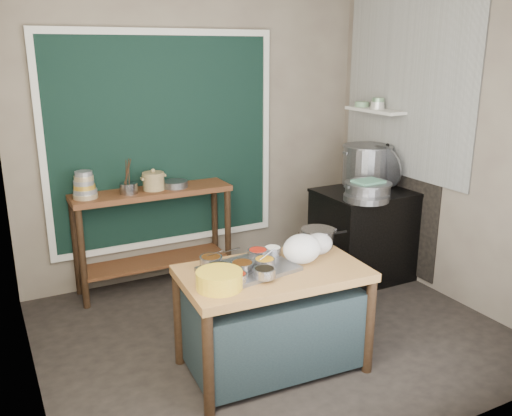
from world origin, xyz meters
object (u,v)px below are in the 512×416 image
steamer (368,190)px  condiment_tray (249,269)px  yellow_basin (219,280)px  ceramic_crock (154,182)px  prep_table (273,319)px  back_counter (154,239)px  saucepan (317,238)px  stock_pot (367,165)px  utensil_cup (129,188)px  stove_block (365,236)px

steamer → condiment_tray: bearing=-155.1°
yellow_basin → ceramic_crock: bearing=85.2°
prep_table → condiment_tray: bearing=162.6°
condiment_tray → steamer: 1.76m
prep_table → back_counter: bearing=103.7°
steamer → saucepan: bearing=-148.4°
prep_table → back_counter: (-0.31, 1.72, 0.10)m
ceramic_crock → stock_pot: (2.03, -0.50, 0.06)m
saucepan → condiment_tray: bearing=-163.4°
prep_table → stock_pot: bearing=38.3°
condiment_tray → stock_pot: (1.89, 1.15, 0.31)m
saucepan → utensil_cup: 1.79m
saucepan → ceramic_crock: 1.69m
prep_table → condiment_tray: condiment_tray is taller
condiment_tray → saucepan: 0.69m
saucepan → ceramic_crock: size_ratio=1.23×
stove_block → stock_pot: size_ratio=1.79×
back_counter → steamer: 2.03m
prep_table → ceramic_crock: (-0.29, 1.71, 0.65)m
yellow_basin → steamer: size_ratio=0.67×
condiment_tray → utensil_cup: size_ratio=3.76×
ceramic_crock → steamer: ceramic_crock is taller
stove_block → steamer: bearing=-129.5°
stock_pot → steamer: 0.53m
yellow_basin → steamer: steamer is taller
stove_block → saucepan: size_ratio=3.50×
stove_block → ceramic_crock: 2.10m
ceramic_crock → stock_pot: size_ratio=0.42×
back_counter → ceramic_crock: ceramic_crock is taller
stove_block → ceramic_crock: ceramic_crock is taller
back_counter → condiment_tray: size_ratio=2.42×
yellow_basin → utensil_cup: utensil_cup is taller
saucepan → stock_pot: bearing=40.6°
condiment_tray → utensil_cup: (-0.37, 1.63, 0.23)m
stove_block → steamer: 0.58m
stock_pot → steamer: (-0.31, -0.41, -0.13)m
yellow_basin → condiment_tray: bearing=29.6°
utensil_cup → ceramic_crock: ceramic_crock is taller
stove_block → condiment_tray: size_ratio=1.50×
utensil_cup → steamer: utensil_cup is taller
condiment_tray → stock_pot: bearing=31.2°
back_counter → condiment_tray: bearing=-84.7°
prep_table → saucepan: 0.72m
back_counter → stock_pot: stock_pot is taller
back_counter → utensil_cup: size_ratio=9.11×
prep_table → back_counter: 1.75m
ceramic_crock → steamer: bearing=-28.0°
prep_table → yellow_basin: 0.63m
utensil_cup → ceramic_crock: size_ratio=0.76×
stock_pot → condiment_tray: bearing=-148.8°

